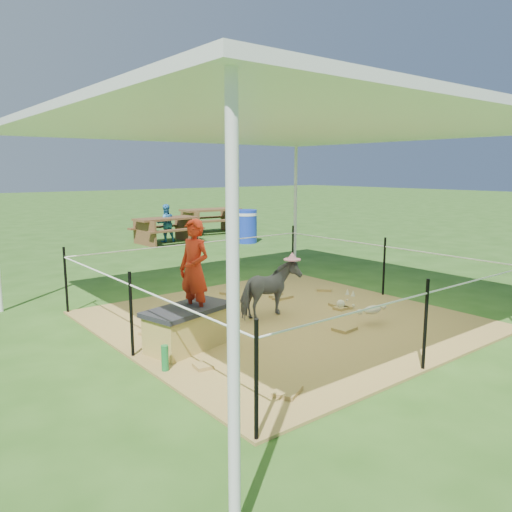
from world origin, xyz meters
TOP-DOWN VIEW (x-y plane):
  - ground at (0.00, 0.00)m, footprint 90.00×90.00m
  - hay_patch at (0.00, 0.00)m, footprint 4.60×4.60m
  - canopy_tent at (0.00, 0.00)m, footprint 6.30×6.30m
  - rope_fence at (0.00, -0.00)m, footprint 4.54×4.54m
  - straw_bale at (-1.62, -0.16)m, footprint 1.07×0.71m
  - dark_cloth at (-1.62, -0.16)m, footprint 1.15×0.78m
  - woman at (-1.52, -0.16)m, footprint 0.38×0.48m
  - green_bottle at (-2.17, -0.61)m, footprint 0.09×0.09m
  - pony at (-0.08, 0.18)m, footprint 0.97×0.52m
  - pink_hat at (-0.08, 0.18)m, footprint 0.25×0.25m
  - foal at (0.79, -0.94)m, footprint 0.88×0.54m
  - trash_barrel at (4.24, 6.42)m, footprint 0.72×0.72m
  - picnic_table_near at (2.35, 7.76)m, footprint 1.83×1.36m
  - picnic_table_far at (4.65, 8.93)m, footprint 2.10×1.62m
  - distant_person at (2.48, 8.02)m, footprint 0.61×0.52m

SIDE VIEW (x-z plane):
  - ground at x=0.00m, z-range 0.00..0.00m
  - hay_patch at x=0.00m, z-range 0.00..0.03m
  - green_bottle at x=-2.17m, z-range 0.03..0.30m
  - straw_bale at x=-1.62m, z-range 0.03..0.47m
  - foal at x=0.79m, z-range 0.03..0.50m
  - picnic_table_near at x=2.35m, z-range 0.00..0.74m
  - picnic_table_far at x=4.65m, z-range 0.00..0.82m
  - pony at x=-0.08m, z-range 0.03..0.82m
  - trash_barrel at x=4.24m, z-range 0.00..0.96m
  - dark_cloth at x=-1.62m, z-range 0.47..0.52m
  - distant_person at x=2.48m, z-range 0.00..1.11m
  - rope_fence at x=0.00m, z-range 0.14..1.14m
  - pink_hat at x=-0.08m, z-range 0.82..0.93m
  - woman at x=-1.52m, z-range 0.47..1.65m
  - canopy_tent at x=0.00m, z-range 1.24..4.14m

